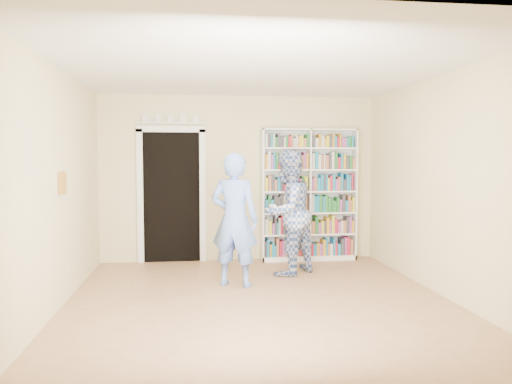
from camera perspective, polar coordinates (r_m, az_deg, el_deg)
floor at (r=5.97m, az=0.41°, el=-12.48°), size 5.00×5.00×0.00m
ceiling at (r=5.82m, az=0.43°, el=13.98°), size 5.00×5.00×0.00m
wall_back at (r=8.22m, az=-1.94°, el=1.55°), size 4.50×0.00×4.50m
wall_left at (r=5.87m, az=-21.90°, el=0.38°), size 0.00×5.00×5.00m
wall_right at (r=6.44m, az=20.69°, el=0.68°), size 0.00×5.00×5.00m
bookshelf at (r=8.26m, az=6.05°, el=-0.25°), size 1.57×0.29×2.16m
doorway at (r=8.17m, az=-9.62°, el=0.29°), size 1.10×0.08×2.43m
wall_art at (r=6.06m, az=-21.25°, el=0.96°), size 0.03×0.25×0.25m
man_blue at (r=6.55m, az=-2.47°, el=-3.18°), size 0.75×0.63×1.76m
man_plaid at (r=7.21m, az=3.64°, el=-2.35°), size 1.11×1.08×1.80m
paper_sheet at (r=7.05m, az=4.69°, el=-1.89°), size 0.20×0.07×0.29m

